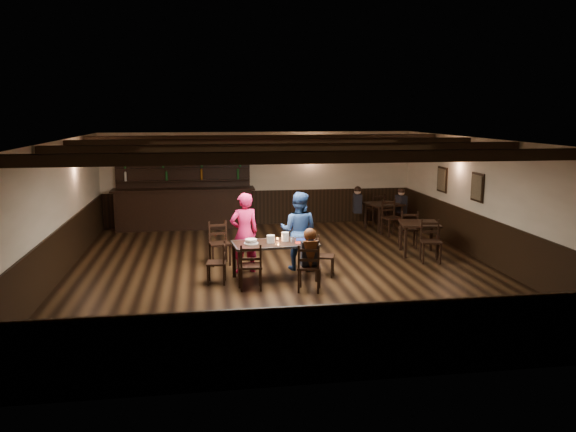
{
  "coord_description": "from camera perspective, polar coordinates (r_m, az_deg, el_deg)",
  "views": [
    {
      "loc": [
        -1.6,
        -11.22,
        3.27
      ],
      "look_at": [
        0.12,
        0.2,
        1.12
      ],
      "focal_mm": 35.0,
      "sensor_mm": 36.0,
      "label": 1
    }
  ],
  "objects": [
    {
      "name": "salt_shaker",
      "position": [
        11.0,
        0.34,
        -2.46
      ],
      "size": [
        0.03,
        0.03,
        0.08
      ],
      "primitive_type": "cylinder",
      "color": "silver",
      "rests_on": "dining_table"
    },
    {
      "name": "bg_patron_right",
      "position": [
        16.06,
        11.42,
        1.56
      ],
      "size": [
        0.26,
        0.37,
        0.71
      ],
      "color": "black",
      "rests_on": "ground"
    },
    {
      "name": "menu_blue",
      "position": [
        11.25,
        1.52,
        -2.37
      ],
      "size": [
        0.33,
        0.24,
        0.0
      ],
      "primitive_type": "cube",
      "rotation": [
        0.0,
        0.0,
        0.06
      ],
      "color": "#101B52",
      "rests_on": "dining_table"
    },
    {
      "name": "cake",
      "position": [
        10.91,
        -3.78,
        -2.6
      ],
      "size": [
        0.28,
        0.28,
        0.09
      ],
      "color": "white",
      "rests_on": "dining_table"
    },
    {
      "name": "back_table_b",
      "position": [
        15.9,
        9.68,
        0.93
      ],
      "size": [
        1.08,
        1.08,
        0.75
      ],
      "color": "black",
      "rests_on": "ground"
    },
    {
      "name": "room_shell",
      "position": [
        11.48,
        -0.42,
        2.92
      ],
      "size": [
        9.02,
        10.02,
        2.71
      ],
      "color": "beige",
      "rests_on": "ground"
    },
    {
      "name": "ground",
      "position": [
        11.8,
        -0.42,
        -5.54
      ],
      "size": [
        10.0,
        10.0,
        0.0
      ],
      "primitive_type": "plane",
      "color": "black",
      "rests_on": "ground"
    },
    {
      "name": "dining_table",
      "position": [
        11.0,
        -1.33,
        -3.08
      ],
      "size": [
        1.72,
        0.98,
        0.75
      ],
      "color": "black",
      "rests_on": "ground"
    },
    {
      "name": "chair_far_pushed",
      "position": [
        12.29,
        -7.05,
        -2.37
      ],
      "size": [
        0.5,
        0.48,
        0.92
      ],
      "color": "black",
      "rests_on": "ground"
    },
    {
      "name": "plate_stack_b",
      "position": [
        11.1,
        -0.28,
        -2.1
      ],
      "size": [
        0.15,
        0.15,
        0.17
      ],
      "primitive_type": "cylinder",
      "color": "white",
      "rests_on": "dining_table"
    },
    {
      "name": "chair_end_left",
      "position": [
        10.9,
        -6.93,
        -4.4
      ],
      "size": [
        0.4,
        0.42,
        0.81
      ],
      "color": "black",
      "rests_on": "ground"
    },
    {
      "name": "chair_end_right",
      "position": [
        11.35,
        3.44,
        -3.76
      ],
      "size": [
        0.45,
        0.47,
        0.8
      ],
      "color": "black",
      "rests_on": "ground"
    },
    {
      "name": "back_table_a",
      "position": [
        13.31,
        13.19,
        -1.07
      ],
      "size": [
        1.02,
        1.02,
        0.75
      ],
      "color": "black",
      "rests_on": "ground"
    },
    {
      "name": "woman_pink",
      "position": [
        11.52,
        -4.46,
        -1.72
      ],
      "size": [
        0.68,
        0.54,
        1.66
      ],
      "primitive_type": "imported",
      "rotation": [
        0.0,
        0.0,
        3.4
      ],
      "color": "#DE2F6E",
      "rests_on": "ground"
    },
    {
      "name": "bg_patron_left",
      "position": [
        15.9,
        7.07,
        1.67
      ],
      "size": [
        0.27,
        0.39,
        0.75
      ],
      "color": "black",
      "rests_on": "ground"
    },
    {
      "name": "pepper_shaker",
      "position": [
        11.0,
        0.71,
        -2.42
      ],
      "size": [
        0.04,
        0.04,
        0.1
      ],
      "primitive_type": "cylinder",
      "color": "#A5A8AD",
      "rests_on": "dining_table"
    },
    {
      "name": "tea_light",
      "position": [
        11.12,
        -1.07,
        -2.41
      ],
      "size": [
        0.05,
        0.05,
        0.06
      ],
      "color": "#A5A8AD",
      "rests_on": "dining_table"
    },
    {
      "name": "drink_glass",
      "position": [
        11.12,
        -0.09,
        -2.26
      ],
      "size": [
        0.07,
        0.07,
        0.1
      ],
      "primitive_type": "cylinder",
      "color": "silver",
      "rests_on": "dining_table"
    },
    {
      "name": "chair_near_right",
      "position": [
        10.29,
        2.15,
        -4.93
      ],
      "size": [
        0.51,
        0.5,
        0.9
      ],
      "color": "black",
      "rests_on": "ground"
    },
    {
      "name": "seated_person",
      "position": [
        10.28,
        2.22,
        -3.37
      ],
      "size": [
        0.31,
        0.46,
        0.75
      ],
      "color": "black",
      "rests_on": "ground"
    },
    {
      "name": "plate_stack_a",
      "position": [
        10.95,
        -1.76,
        -2.34
      ],
      "size": [
        0.16,
        0.16,
        0.15
      ],
      "primitive_type": "cylinder",
      "color": "white",
      "rests_on": "dining_table"
    },
    {
      "name": "bar_counter",
      "position": [
        16.15,
        -10.49,
        1.31
      ],
      "size": [
        3.96,
        0.7,
        2.2
      ],
      "color": "black",
      "rests_on": "ground"
    },
    {
      "name": "menu_red",
      "position": [
        10.98,
        1.48,
        -2.7
      ],
      "size": [
        0.3,
        0.21,
        0.0
      ],
      "primitive_type": "cube",
      "rotation": [
        0.0,
        0.0,
        -0.01
      ],
      "color": "#9E1C11",
      "rests_on": "dining_table"
    },
    {
      "name": "chair_near_left",
      "position": [
        10.41,
        -3.8,
        -4.81
      ],
      "size": [
        0.43,
        0.41,
        0.88
      ],
      "color": "black",
      "rests_on": "ground"
    },
    {
      "name": "man_blue",
      "position": [
        11.71,
        1.08,
        -1.52
      ],
      "size": [
        0.98,
        0.88,
        1.64
      ],
      "primitive_type": "imported",
      "rotation": [
        0.0,
        0.0,
        2.75
      ],
      "color": "navy",
      "rests_on": "ground"
    }
  ]
}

